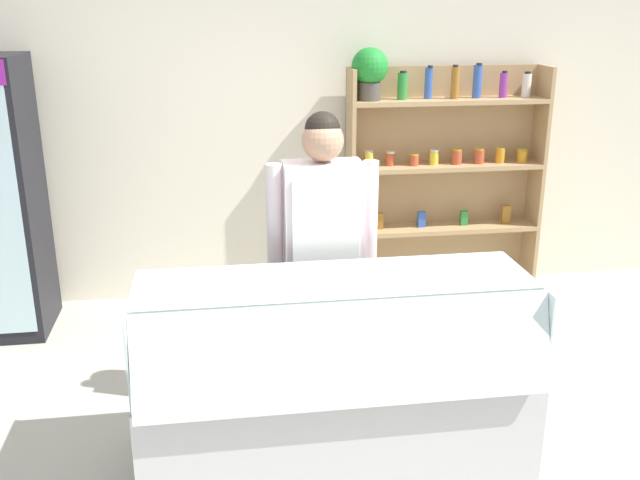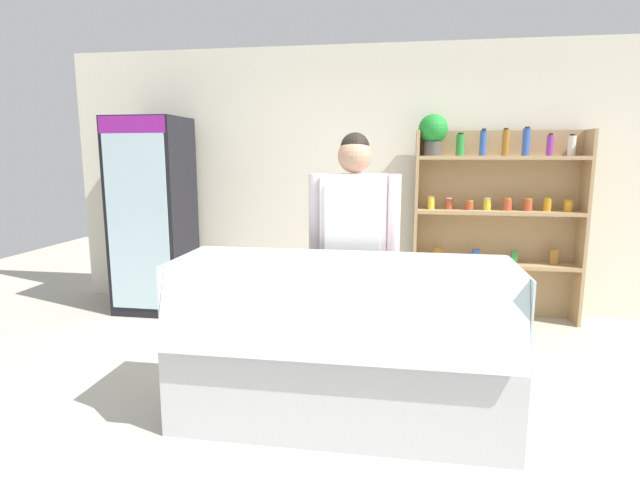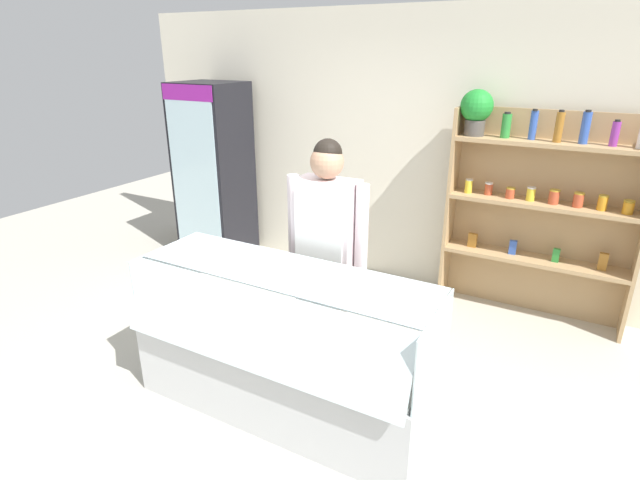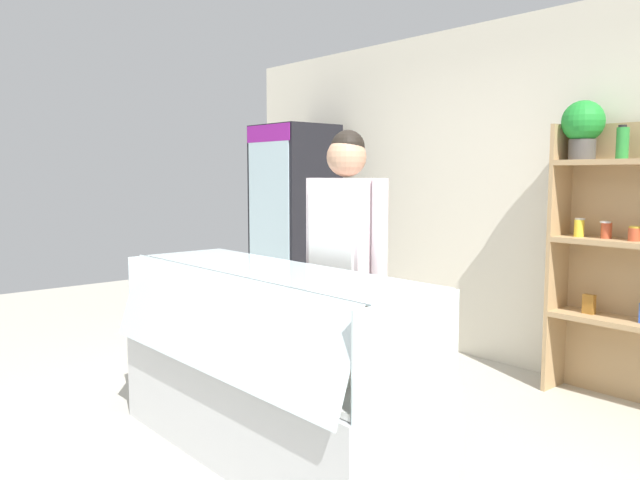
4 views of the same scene
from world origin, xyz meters
name	(u,v)px [view 4 (image 4 of 4)]	position (x,y,z in m)	size (l,w,h in m)	color
ground_plane	(298,459)	(0.00, 0.00, 0.00)	(12.00, 12.00, 0.00)	#B7B2A3
back_wall	(539,195)	(0.00, 2.35, 1.35)	(6.80, 0.10, 2.70)	silver
drinks_fridge	(294,226)	(-2.35, 1.85, 0.99)	(0.71, 0.65, 1.98)	black
deli_display_case	(267,397)	(-0.17, -0.08, 0.31)	(2.00, 0.75, 1.01)	silver
shop_clerk	(346,252)	(-0.15, 0.48, 1.05)	(0.63, 0.25, 1.76)	#4C4233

